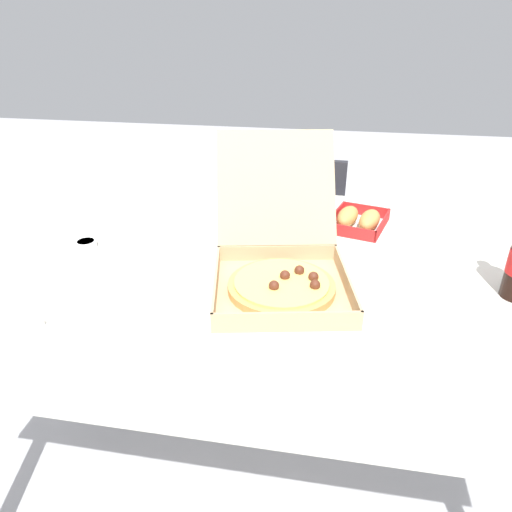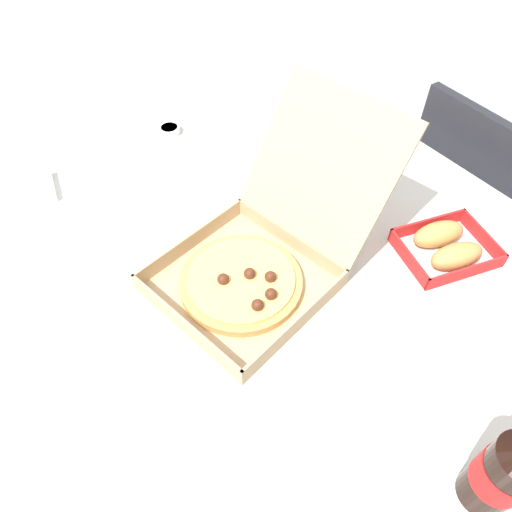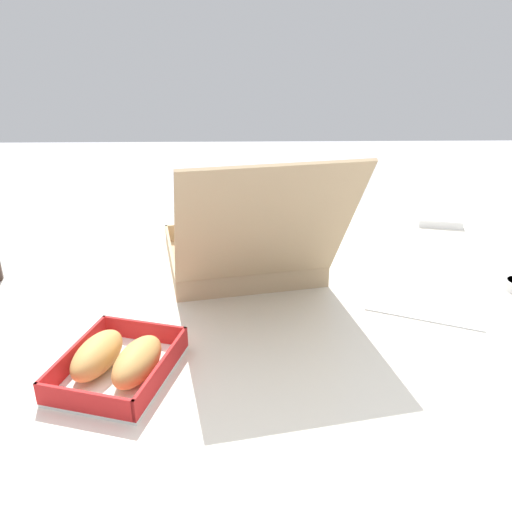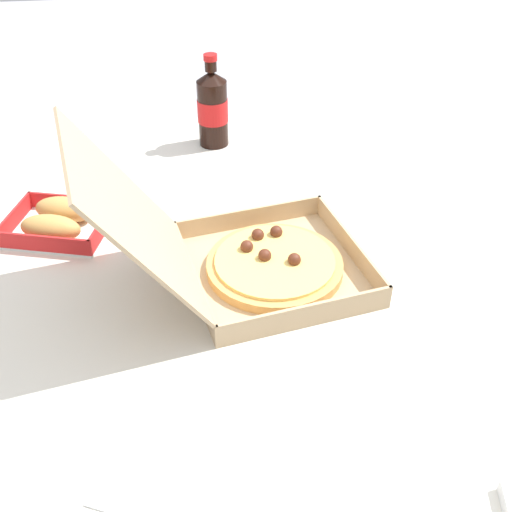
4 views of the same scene
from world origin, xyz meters
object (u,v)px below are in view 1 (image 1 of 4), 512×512
Objects in this scene: pizza_box_open at (281,265)px; dipping_sauce_cup at (86,244)px; bread_side_box at (358,220)px; chair at (299,232)px; napkin_pile at (2,330)px; paper_menu at (161,245)px.

dipping_sauce_cup is (-0.55, 0.09, -0.04)m from pizza_box_open.
bread_side_box is at bearing 62.32° from pizza_box_open.
napkin_pile is at bearing -113.03° from chair.
napkin_pile is at bearing -137.06° from bread_side_box.
bread_side_box is (0.21, -0.51, 0.28)m from chair.
dipping_sauce_cup is at bearing 170.30° from pizza_box_open.
pizza_box_open is at bearing -88.43° from chair.
pizza_box_open is at bearing 30.01° from napkin_pile.
dipping_sauce_cup is (-0.20, -0.05, 0.01)m from paper_menu.
paper_menu is (-0.54, -0.22, -0.02)m from bread_side_box.
bread_side_box is 0.97m from napkin_pile.
napkin_pile and dipping_sauce_cup have the same top height.
napkin_pile is at bearing -86.02° from dipping_sauce_cup.
bread_side_box is at bearing 19.81° from dipping_sauce_cup.
bread_side_box is at bearing -67.37° from chair.
bread_side_box is 2.03× the size of napkin_pile.
pizza_box_open reaches higher than chair.
paper_menu is at bearing 68.96° from napkin_pile.
napkin_pile is 0.40m from dipping_sauce_cup.
chair reaches higher than napkin_pile.
pizza_box_open reaches higher than bread_side_box.
bread_side_box is 0.58m from paper_menu.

